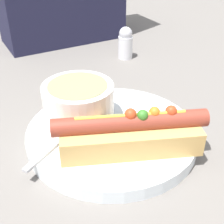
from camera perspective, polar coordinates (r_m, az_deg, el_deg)
name	(u,v)px	position (r m, az deg, el deg)	size (l,w,h in m)	color
ground_plane	(112,139)	(0.46, 0.00, -4.96)	(4.00, 4.00, 0.00)	slate
dinner_plate	(112,134)	(0.45, 0.00, -3.99)	(0.24, 0.24, 0.02)	white
hot_dog	(130,133)	(0.40, 3.37, -3.87)	(0.19, 0.12, 0.06)	tan
soup_bowl	(78,101)	(0.45, -6.15, 1.96)	(0.10, 0.10, 0.06)	silver
spoon	(77,124)	(0.45, -6.46, -2.22)	(0.13, 0.09, 0.01)	#B7B7BC
salt_shaker	(125,43)	(0.71, 2.47, 12.49)	(0.03, 0.03, 0.07)	silver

